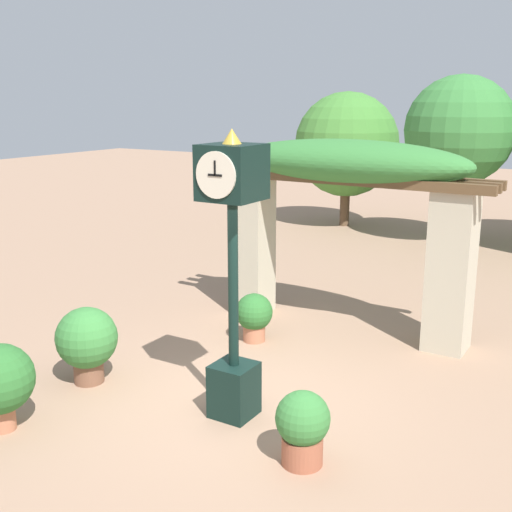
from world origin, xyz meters
name	(u,v)px	position (x,y,z in m)	size (l,w,h in m)	color
ground_plane	(238,403)	(0.00, 0.00, 0.00)	(60.00, 60.00, 0.00)	#9E7A60
pedestal_clock	(233,260)	(0.14, -0.28, 1.92)	(0.61, 0.66, 3.38)	black
pergola	(345,195)	(0.00, 3.13, 2.21)	(4.65, 1.21, 3.08)	#BCB299
potted_plant_near_left	(254,315)	(-0.92, 1.90, 0.43)	(0.58, 0.58, 0.76)	#B26B4C
potted_plant_near_right	(303,426)	(1.31, -0.80, 0.43)	(0.57, 0.57, 0.80)	#9E563D
potted_plant_far_left	(87,340)	(-2.03, -0.52, 0.59)	(0.82, 0.82, 1.03)	brown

